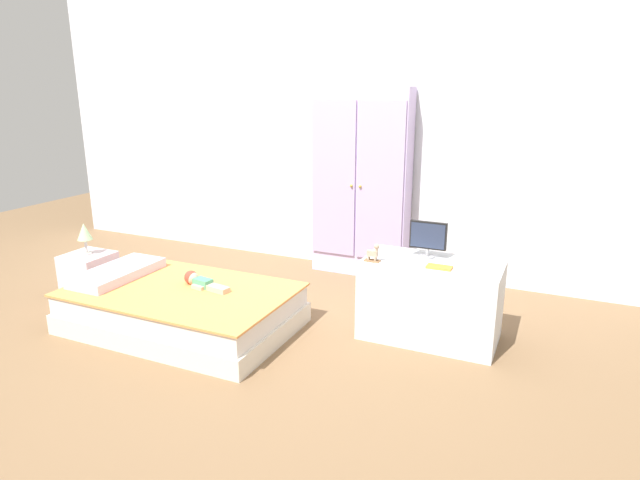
% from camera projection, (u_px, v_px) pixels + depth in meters
% --- Properties ---
extents(ground_plane, '(10.00, 10.00, 0.02)m').
position_uv_depth(ground_plane, '(262.00, 331.00, 3.81)').
color(ground_plane, brown).
extents(back_wall, '(6.40, 0.05, 2.70)m').
position_uv_depth(back_wall, '(348.00, 119.00, 4.81)').
color(back_wall, silver).
rests_on(back_wall, ground_plane).
extents(bed, '(1.54, 0.95, 0.29)m').
position_uv_depth(bed, '(182.00, 308.00, 3.80)').
color(bed, silver).
rests_on(bed, ground_plane).
extents(pillow, '(0.32, 0.69, 0.07)m').
position_uv_depth(pillow, '(118.00, 272.00, 3.98)').
color(pillow, silver).
rests_on(pillow, bed).
extents(doll, '(0.39, 0.15, 0.10)m').
position_uv_depth(doll, '(199.00, 281.00, 3.81)').
color(doll, '#4CA375').
rests_on(doll, bed).
extents(nightstand, '(0.33, 0.33, 0.36)m').
position_uv_depth(nightstand, '(90.00, 275.00, 4.34)').
color(nightstand, silver).
rests_on(nightstand, ground_plane).
extents(table_lamp, '(0.11, 0.11, 0.25)m').
position_uv_depth(table_lamp, '(84.00, 233.00, 4.25)').
color(table_lamp, '#B7B2AD').
rests_on(table_lamp, nightstand).
extents(wardrobe, '(0.85, 0.26, 1.63)m').
position_uv_depth(wardrobe, '(361.00, 183.00, 4.73)').
color(wardrobe, silver).
rests_on(wardrobe, ground_plane).
extents(tv_stand, '(0.89, 0.48, 0.53)m').
position_uv_depth(tv_stand, '(430.00, 300.00, 3.62)').
color(tv_stand, silver).
rests_on(tv_stand, ground_plane).
extents(tv_monitor, '(0.25, 0.10, 0.25)m').
position_uv_depth(tv_monitor, '(428.00, 237.00, 3.60)').
color(tv_monitor, '#99999E').
rests_on(tv_monitor, tv_stand).
extents(rocking_horse_toy, '(0.10, 0.04, 0.12)m').
position_uv_depth(rocking_horse_toy, '(374.00, 253.00, 3.53)').
color(rocking_horse_toy, '#8E6642').
rests_on(rocking_horse_toy, tv_stand).
extents(book_orange, '(0.16, 0.09, 0.01)m').
position_uv_depth(book_orange, '(439.00, 267.00, 3.42)').
color(book_orange, orange).
rests_on(book_orange, tv_stand).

